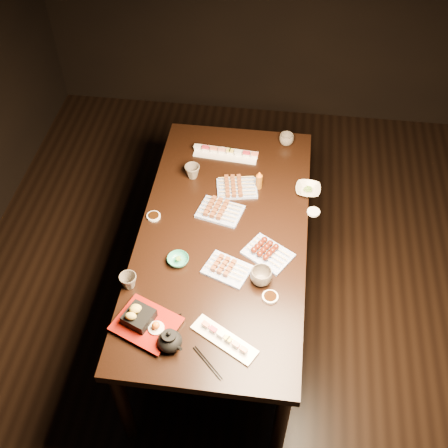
% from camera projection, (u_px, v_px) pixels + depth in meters
% --- Properties ---
extents(ground, '(5.00, 5.00, 0.00)m').
position_uv_depth(ground, '(263.00, 367.00, 3.30)').
color(ground, black).
rests_on(ground, ground).
extents(dining_table, '(1.37, 1.98, 0.75)m').
position_uv_depth(dining_table, '(223.00, 275.00, 3.29)').
color(dining_table, black).
rests_on(dining_table, ground).
extents(sushi_platter_near, '(0.33, 0.24, 0.04)m').
position_uv_depth(sushi_platter_near, '(224.00, 338.00, 2.56)').
color(sushi_platter_near, white).
rests_on(sushi_platter_near, dining_table).
extents(sushi_platter_far, '(0.40, 0.14, 0.05)m').
position_uv_depth(sushi_platter_far, '(226.00, 152.00, 3.42)').
color(sushi_platter_far, white).
rests_on(sushi_platter_far, dining_table).
extents(yakitori_plate_center, '(0.27, 0.23, 0.06)m').
position_uv_depth(yakitori_plate_center, '(220.00, 209.00, 3.09)').
color(yakitori_plate_center, '#828EB6').
rests_on(yakitori_plate_center, dining_table).
extents(yakitori_plate_right, '(0.27, 0.23, 0.06)m').
position_uv_depth(yakitori_plate_right, '(227.00, 267.00, 2.82)').
color(yakitori_plate_right, '#828EB6').
rests_on(yakitori_plate_right, dining_table).
extents(yakitori_plate_left, '(0.25, 0.20, 0.06)m').
position_uv_depth(yakitori_plate_left, '(237.00, 186.00, 3.21)').
color(yakitori_plate_left, '#828EB6').
rests_on(yakitori_plate_left, dining_table).
extents(tsukune_plate, '(0.29, 0.27, 0.06)m').
position_uv_depth(tsukune_plate, '(268.00, 251.00, 2.89)').
color(tsukune_plate, '#828EB6').
rests_on(tsukune_plate, dining_table).
extents(edamame_bowl_green, '(0.12, 0.12, 0.03)m').
position_uv_depth(edamame_bowl_green, '(178.00, 260.00, 2.87)').
color(edamame_bowl_green, teal).
rests_on(edamame_bowl_green, dining_table).
extents(edamame_bowl_cream, '(0.15, 0.15, 0.03)m').
position_uv_depth(edamame_bowl_cream, '(308.00, 190.00, 3.21)').
color(edamame_bowl_cream, '#C1B49E').
rests_on(edamame_bowl_cream, dining_table).
extents(tempura_tray, '(0.35, 0.32, 0.10)m').
position_uv_depth(tempura_tray, '(146.00, 320.00, 2.59)').
color(tempura_tray, black).
rests_on(tempura_tray, dining_table).
extents(teacup_near_left, '(0.10, 0.10, 0.08)m').
position_uv_depth(teacup_near_left, '(128.00, 281.00, 2.75)').
color(teacup_near_left, brown).
rests_on(teacup_near_left, dining_table).
extents(teacup_mid_right, '(0.14, 0.14, 0.09)m').
position_uv_depth(teacup_mid_right, '(261.00, 276.00, 2.76)').
color(teacup_mid_right, brown).
rests_on(teacup_mid_right, dining_table).
extents(teacup_far_left, '(0.10, 0.10, 0.08)m').
position_uv_depth(teacup_far_left, '(192.00, 172.00, 3.28)').
color(teacup_far_left, brown).
rests_on(teacup_far_left, dining_table).
extents(teacup_far_right, '(0.13, 0.13, 0.07)m').
position_uv_depth(teacup_far_right, '(286.00, 139.00, 3.48)').
color(teacup_far_right, brown).
rests_on(teacup_far_right, dining_table).
extents(teapot, '(0.19, 0.19, 0.11)m').
position_uv_depth(teapot, '(170.00, 339.00, 2.51)').
color(teapot, black).
rests_on(teapot, dining_table).
extents(condiment_bottle, '(0.05, 0.05, 0.12)m').
position_uv_depth(condiment_bottle, '(259.00, 180.00, 3.20)').
color(condiment_bottle, '#66380D').
rests_on(condiment_bottle, dining_table).
extents(sauce_dish_west, '(0.10, 0.10, 0.01)m').
position_uv_depth(sauce_dish_west, '(154.00, 216.00, 3.08)').
color(sauce_dish_west, white).
rests_on(sauce_dish_west, dining_table).
extents(sauce_dish_east, '(0.08, 0.08, 0.01)m').
position_uv_depth(sauce_dish_east, '(313.00, 212.00, 3.11)').
color(sauce_dish_east, white).
rests_on(sauce_dish_east, dining_table).
extents(sauce_dish_se, '(0.11, 0.11, 0.01)m').
position_uv_depth(sauce_dish_se, '(270.00, 297.00, 2.73)').
color(sauce_dish_se, white).
rests_on(sauce_dish_se, dining_table).
extents(sauce_dish_nw, '(0.08, 0.08, 0.01)m').
position_uv_depth(sauce_dish_nw, '(222.00, 152.00, 3.45)').
color(sauce_dish_nw, white).
rests_on(sauce_dish_nw, dining_table).
extents(chopsticks_near, '(0.21, 0.10, 0.01)m').
position_uv_depth(chopsticks_near, '(159.00, 320.00, 2.64)').
color(chopsticks_near, black).
rests_on(chopsticks_near, dining_table).
extents(chopsticks_se, '(0.16, 0.16, 0.01)m').
position_uv_depth(chopsticks_se, '(208.00, 363.00, 2.49)').
color(chopsticks_se, black).
rests_on(chopsticks_se, dining_table).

